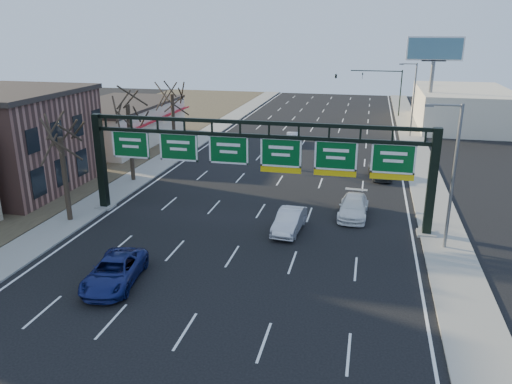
% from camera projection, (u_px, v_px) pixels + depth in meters
% --- Properties ---
extents(ground, '(160.00, 160.00, 0.00)m').
position_uv_depth(ground, '(223.00, 271.00, 28.20)').
color(ground, black).
rests_on(ground, ground).
extents(sidewalk_left, '(3.00, 120.00, 0.12)m').
position_uv_depth(sidewalk_left, '(156.00, 166.00, 49.40)').
color(sidewalk_left, gray).
rests_on(sidewalk_left, ground).
extents(sidewalk_right, '(3.00, 120.00, 0.12)m').
position_uv_depth(sidewalk_right, '(426.00, 183.00, 43.98)').
color(sidewalk_right, gray).
rests_on(sidewalk_right, ground).
extents(dirt_strip_left, '(21.00, 120.00, 0.06)m').
position_uv_depth(dirt_strip_left, '(47.00, 159.00, 51.99)').
color(dirt_strip_left, '#473D2B').
rests_on(dirt_strip_left, ground).
extents(lane_markings, '(21.60, 120.00, 0.01)m').
position_uv_depth(lane_markings, '(283.00, 174.00, 46.70)').
color(lane_markings, white).
rests_on(lane_markings, ground).
extents(sign_gantry, '(24.60, 1.20, 7.20)m').
position_uv_depth(sign_gantry, '(257.00, 158.00, 34.11)').
color(sign_gantry, black).
rests_on(sign_gantry, ground).
extents(brick_block, '(10.40, 12.40, 8.30)m').
position_uv_depth(brick_block, '(12.00, 140.00, 41.62)').
color(brick_block, brown).
rests_on(brick_block, ground).
extents(cream_strip, '(10.90, 18.40, 4.70)m').
position_uv_depth(cream_strip, '(118.00, 123.00, 58.83)').
color(cream_strip, beige).
rests_on(cream_strip, ground).
extents(building_right_distant, '(12.00, 20.00, 5.00)m').
position_uv_depth(building_right_distant, '(462.00, 107.00, 69.44)').
color(building_right_distant, beige).
rests_on(building_right_distant, ground).
extents(tree_gantry, '(3.60, 3.60, 8.48)m').
position_uv_depth(tree_gantry, '(58.00, 122.00, 33.30)').
color(tree_gantry, black).
rests_on(tree_gantry, sidewalk_left).
extents(tree_mid, '(3.60, 3.60, 9.24)m').
position_uv_depth(tree_mid, '(126.00, 92.00, 42.31)').
color(tree_mid, black).
rests_on(tree_mid, sidewalk_left).
extents(tree_far, '(3.60, 3.60, 8.86)m').
position_uv_depth(tree_far, '(171.00, 84.00, 51.68)').
color(tree_far, black).
rests_on(tree_far, sidewalk_left).
extents(streetlight_near, '(2.15, 0.22, 9.00)m').
position_uv_depth(streetlight_near, '(452.00, 170.00, 29.51)').
color(streetlight_near, slate).
rests_on(streetlight_near, sidewalk_right).
extents(streetlight_far, '(2.15, 0.22, 9.00)m').
position_uv_depth(streetlight_far, '(413.00, 96.00, 60.97)').
color(streetlight_far, slate).
rests_on(streetlight_far, sidewalk_right).
extents(billboard_right, '(7.00, 0.50, 12.00)m').
position_uv_depth(billboard_right, '(434.00, 60.00, 63.78)').
color(billboard_right, slate).
rests_on(billboard_right, ground).
extents(traffic_signal_mast, '(10.16, 0.54, 7.00)m').
position_uv_depth(traffic_signal_mast, '(360.00, 79.00, 76.15)').
color(traffic_signal_mast, black).
rests_on(traffic_signal_mast, ground).
extents(car_blue_suv, '(3.07, 5.48, 1.45)m').
position_uv_depth(car_blue_suv, '(114.00, 271.00, 26.64)').
color(car_blue_suv, navy).
rests_on(car_blue_suv, ground).
extents(car_silver_sedan, '(1.89, 4.55, 1.46)m').
position_uv_depth(car_silver_sedan, '(289.00, 221.00, 33.54)').
color(car_silver_sedan, silver).
rests_on(car_silver_sedan, ground).
extents(car_white_wagon, '(2.17, 4.97, 1.42)m').
position_uv_depth(car_white_wagon, '(353.00, 207.00, 36.21)').
color(car_white_wagon, white).
rests_on(car_white_wagon, ground).
extents(car_grey_far, '(2.36, 4.49, 1.46)m').
position_uv_depth(car_grey_far, '(380.00, 170.00, 45.43)').
color(car_grey_far, '#393B3D').
rests_on(car_grey_far, ground).
extents(car_silver_distant, '(1.87, 4.18, 1.33)m').
position_uv_depth(car_silver_distant, '(293.00, 139.00, 58.47)').
color(car_silver_distant, '#B3B2B7').
rests_on(car_silver_distant, ground).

